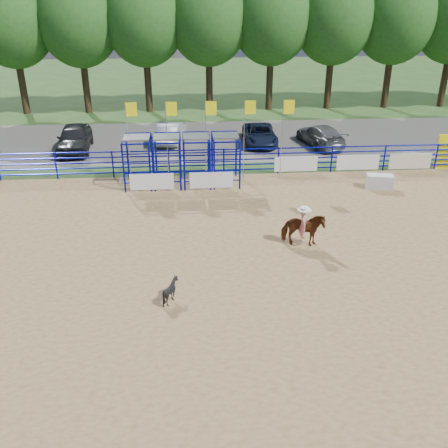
{
  "coord_description": "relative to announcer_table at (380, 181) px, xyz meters",
  "views": [
    {
      "loc": [
        -1.95,
        -15.96,
        9.42
      ],
      "look_at": [
        -0.67,
        1.0,
        1.3
      ],
      "focal_mm": 40.0,
      "sensor_mm": 36.0,
      "label": 1
    }
  ],
  "objects": [
    {
      "name": "horse_and_rider",
      "position": [
        -5.33,
        -5.95,
        0.47
      ],
      "size": [
        1.81,
        1.09,
        2.33
      ],
      "color": "brown",
      "rests_on": "arena_dirt"
    },
    {
      "name": "car_d",
      "position": [
        -1.12,
        7.84,
        0.29
      ],
      "size": [
        2.71,
        4.79,
        1.31
      ],
      "primitive_type": "imported",
      "rotation": [
        0.0,
        0.0,
        3.35
      ],
      "color": "#565658",
      "rests_on": "gravel_strip"
    },
    {
      "name": "announcer_table",
      "position": [
        0.0,
        0.0,
        0.0
      ],
      "size": [
        1.43,
        0.89,
        0.71
      ],
      "primitive_type": "cube",
      "rotation": [
        0.0,
        0.0,
        -0.21
      ],
      "color": "silver",
      "rests_on": "arena_dirt"
    },
    {
      "name": "car_a",
      "position": [
        -16.82,
        7.77,
        0.45
      ],
      "size": [
        2.26,
        4.93,
        1.64
      ],
      "primitive_type": "imported",
      "rotation": [
        0.0,
        0.0,
        0.07
      ],
      "color": "black",
      "rests_on": "gravel_strip"
    },
    {
      "name": "ground",
      "position": [
        -7.82,
        -7.39,
        -0.37
      ],
      "size": [
        120.0,
        120.0,
        0.0
      ],
      "primitive_type": "plane",
      "color": "#315220",
      "rests_on": "ground"
    },
    {
      "name": "chute_assembly",
      "position": [
        -9.72,
        1.45,
        0.89
      ],
      "size": [
        19.32,
        2.41,
        4.2
      ],
      "color": "#060A8F",
      "rests_on": "ground"
    },
    {
      "name": "treeline",
      "position": [
        -7.82,
        18.61,
        7.16
      ],
      "size": [
        56.4,
        6.4,
        11.24
      ],
      "color": "#3F2B19",
      "rests_on": "ground"
    },
    {
      "name": "arena_dirt",
      "position": [
        -7.82,
        -7.39,
        -0.36
      ],
      "size": [
        30.0,
        20.0,
        0.02
      ],
      "primitive_type": "cube",
      "color": "#9F7F4F",
      "rests_on": "ground"
    },
    {
      "name": "car_c",
      "position": [
        -5.02,
        8.49,
        0.25
      ],
      "size": [
        2.19,
        4.5,
        1.23
      ],
      "primitive_type": "imported",
      "rotation": [
        0.0,
        0.0,
        -0.03
      ],
      "color": "#141B33",
      "rests_on": "gravel_strip"
    },
    {
      "name": "calf",
      "position": [
        -10.48,
        -9.48,
        0.05
      ],
      "size": [
        0.9,
        0.84,
        0.8
      ],
      "primitive_type": "imported",
      "rotation": [
        0.0,
        0.0,
        1.89
      ],
      "color": "black",
      "rests_on": "arena_dirt"
    },
    {
      "name": "gravel_strip",
      "position": [
        -7.82,
        9.61,
        -0.37
      ],
      "size": [
        40.0,
        10.0,
        0.01
      ],
      "primitive_type": "cube",
      "color": "#66635B",
      "rests_on": "ground"
    },
    {
      "name": "car_b",
      "position": [
        -10.87,
        9.34,
        0.32
      ],
      "size": [
        2.16,
        4.37,
        1.38
      ],
      "primitive_type": "imported",
      "rotation": [
        0.0,
        0.0,
        2.97
      ],
      "color": "#919599",
      "rests_on": "gravel_strip"
    },
    {
      "name": "perimeter_fence",
      "position": [
        -7.82,
        -7.39,
        0.38
      ],
      "size": [
        30.1,
        20.1,
        1.5
      ],
      "color": "#060A8F",
      "rests_on": "ground"
    }
  ]
}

